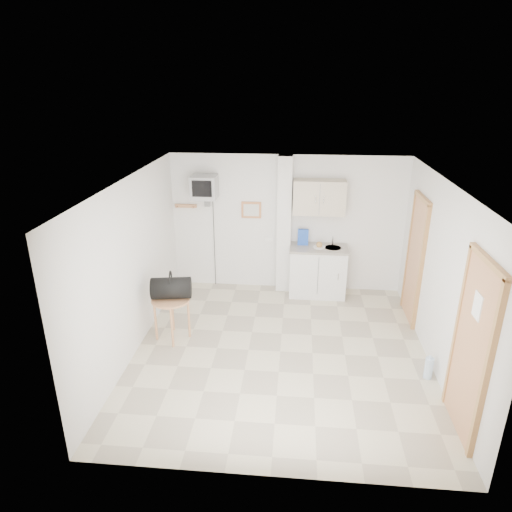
# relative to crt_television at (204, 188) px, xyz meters

# --- Properties ---
(ground) EXTENTS (4.50, 4.50, 0.00)m
(ground) POSITION_rel_crt_television_xyz_m (1.45, -2.02, -1.94)
(ground) COLOR beige
(ground) RESTS_ON ground
(room_envelope) EXTENTS (4.24, 4.54, 2.55)m
(room_envelope) POSITION_rel_crt_television_xyz_m (1.69, -1.93, -0.40)
(room_envelope) COLOR white
(room_envelope) RESTS_ON ground
(kitchenette) EXTENTS (1.03, 0.58, 2.10)m
(kitchenette) POSITION_rel_crt_television_xyz_m (2.02, -0.02, -1.13)
(kitchenette) COLOR silver
(kitchenette) RESTS_ON ground
(crt_television) EXTENTS (0.44, 0.45, 2.15)m
(crt_television) POSITION_rel_crt_television_xyz_m (0.00, 0.00, 0.00)
(crt_television) COLOR slate
(crt_television) RESTS_ON ground
(round_table) EXTENTS (0.58, 0.58, 0.67)m
(round_table) POSITION_rel_crt_television_xyz_m (-0.20, -1.80, -1.36)
(round_table) COLOR #A8734C
(round_table) RESTS_ON ground
(duffel_bag) EXTENTS (0.63, 0.41, 0.43)m
(duffel_bag) POSITION_rel_crt_television_xyz_m (-0.19, -1.77, -1.10)
(duffel_bag) COLOR black
(duffel_bag) RESTS_ON round_table
(water_bottle) EXTENTS (0.11, 0.11, 0.34)m
(water_bottle) POSITION_rel_crt_television_xyz_m (3.43, -2.46, -1.78)
(water_bottle) COLOR #ACC7E2
(water_bottle) RESTS_ON ground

